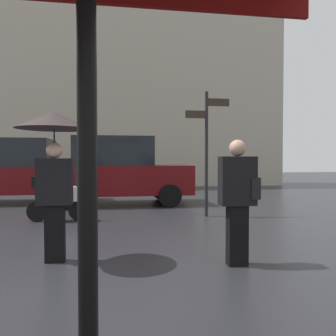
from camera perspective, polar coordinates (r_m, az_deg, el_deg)
The scene contains 7 objects.
pedestrian_with_umbrella at distance 4.69m, azimuth -18.99°, elevation 4.05°, with size 1.00×1.00×2.01m.
pedestrian_with_bag at distance 4.41m, azimuth 12.03°, elevation -4.44°, with size 0.50×0.24×1.64m.
parked_scooter at distance 7.81m, azimuth -18.67°, elevation -4.65°, with size 1.35×0.32×1.23m.
parked_car_left at distance 11.59m, azimuth -24.77°, elevation -0.46°, with size 4.58×1.93×2.02m.
parked_car_right at distance 10.27m, azimuth -8.48°, elevation -0.47°, with size 4.24×2.03×2.05m.
street_signpost at distance 8.04m, azimuth 6.68°, elevation 4.64°, with size 1.08×0.08×3.00m.
building_block at distance 18.24m, azimuth -10.45°, elevation 18.23°, with size 18.22×2.37×13.27m, color #B2A893.
Camera 1 is at (0.47, -2.56, 1.38)m, focal length 35.41 mm.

